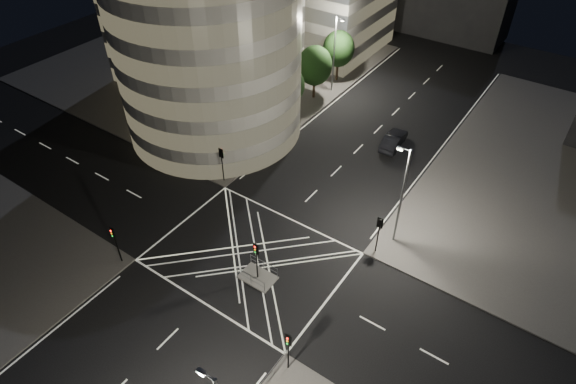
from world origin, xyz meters
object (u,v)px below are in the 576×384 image
Objects in this scene: central_island at (258,277)px; traffic_signal_nl at (115,238)px; traffic_signal_fl at (222,159)px; street_lamp_left_near at (247,112)px; traffic_signal_island at (256,255)px; street_lamp_left_far at (334,52)px; sedan at (394,140)px; traffic_signal_nr at (288,346)px; street_lamp_right_far at (402,194)px; traffic_signal_fr at (379,229)px.

central_island is 12.36m from traffic_signal_nl.
traffic_signal_fl and traffic_signal_nl have the same top height.
traffic_signal_island is at bearing -49.73° from street_lamp_left_near.
street_lamp_left_near is at bearing 91.94° from traffic_signal_nl.
central_island is 2.84m from traffic_signal_island.
street_lamp_left_near is 18.00m from street_lamp_left_far.
sedan is at bearing 40.88° from street_lamp_left_near.
traffic_signal_nl is 17.60m from traffic_signal_nr.
street_lamp_right_far is (7.44, 10.50, 2.63)m from traffic_signal_island.
street_lamp_left_far is 1.00× the size of street_lamp_right_far.
traffic_signal_nl is 22.24m from traffic_signal_fr.
traffic_signal_nr is at bearing -90.00° from traffic_signal_fr.
street_lamp_left_far is at bearing 90.00° from street_lamp_left_near.
street_lamp_left_near is 1.00× the size of street_lamp_left_far.
central_island is at bearing 82.76° from sedan.
central_island is 0.75× the size of traffic_signal_nr.
traffic_signal_fr is 29.63m from street_lamp_left_far.
traffic_signal_island is (10.80, -8.30, 0.00)m from traffic_signal_fl.
traffic_signal_nr is at bearing -92.30° from street_lamp_right_far.
traffic_signal_nr is 0.40× the size of street_lamp_left_near.
central_island is 0.30× the size of street_lamp_right_far.
traffic_signal_nr is at bearing -37.69° from traffic_signal_fl.
traffic_signal_fr is at bearing -106.11° from street_lamp_right_far.
traffic_signal_nl is 36.90m from street_lamp_left_far.
traffic_signal_nr reaches higher than central_island.
traffic_signal_nr is (17.60, 0.00, 0.00)m from traffic_signal_nl.
central_island is 13.91m from traffic_signal_fl.
traffic_signal_nr is (6.80, -5.30, 2.84)m from central_island.
central_island is at bearing -70.05° from street_lamp_left_far.
street_lamp_left_far is at bearing -35.20° from sedan.
street_lamp_left_near is at bearing 164.08° from traffic_signal_fr.
traffic_signal_fl and traffic_signal_island have the same top height.
traffic_signal_fl is at bearing 180.00° from traffic_signal_fr.
central_island is 33.95m from street_lamp_left_far.
sedan is (11.78, 15.95, -2.08)m from traffic_signal_fl.
street_lamp_right_far is at bearing -9.03° from street_lamp_left_near.
sedan is (-5.82, 29.55, -2.08)m from traffic_signal_nr.
street_lamp_left_near is 1.00× the size of street_lamp_right_far.
traffic_signal_island is at bearing 26.14° from traffic_signal_nl.
traffic_signal_nl is at bearing -90.00° from traffic_signal_fl.
street_lamp_left_near is at bearing 170.97° from street_lamp_right_far.
traffic_signal_nr is 0.40× the size of street_lamp_right_far.
traffic_signal_nl is at bearing -153.86° from central_island.
traffic_signal_nr is 8.62m from traffic_signal_island.
street_lamp_left_near reaches higher than sedan.
street_lamp_right_far reaches higher than traffic_signal_nr.
traffic_signal_nr is 0.79× the size of sedan.
traffic_signal_fl is (-10.80, 8.30, 2.84)m from central_island.
street_lamp_left_near reaches higher than traffic_signal_nl.
street_lamp_left_far is (-11.44, 31.50, 2.63)m from traffic_signal_island.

